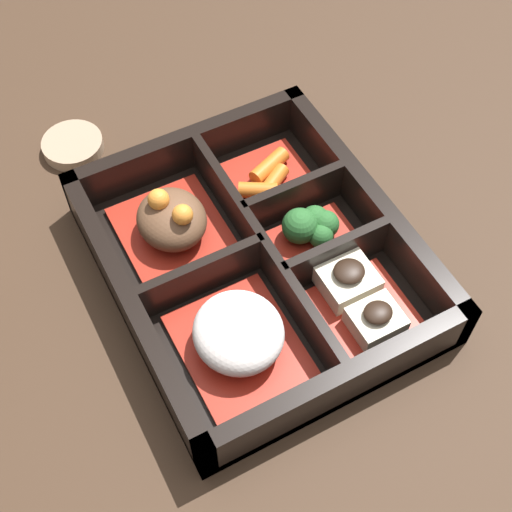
% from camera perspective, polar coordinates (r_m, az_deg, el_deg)
% --- Properties ---
extents(ground_plane, '(3.00, 3.00, 0.00)m').
position_cam_1_polar(ground_plane, '(0.62, -0.00, -1.31)').
color(ground_plane, '#382619').
extents(bento_base, '(0.28, 0.24, 0.01)m').
position_cam_1_polar(bento_base, '(0.61, -0.00, -1.06)').
color(bento_base, black).
rests_on(bento_base, ground_plane).
extents(bento_rim, '(0.28, 0.24, 0.05)m').
position_cam_1_polar(bento_rim, '(0.60, 0.25, 0.12)').
color(bento_rim, black).
rests_on(bento_rim, ground_plane).
extents(bowl_rice, '(0.10, 0.09, 0.05)m').
position_cam_1_polar(bowl_rice, '(0.55, -1.41, -6.34)').
color(bowl_rice, maroon).
rests_on(bowl_rice, bento_base).
extents(bowl_stew, '(0.10, 0.09, 0.05)m').
position_cam_1_polar(bowl_stew, '(0.62, -6.73, 2.72)').
color(bowl_stew, maroon).
rests_on(bowl_stew, bento_base).
extents(bowl_tofu, '(0.08, 0.08, 0.03)m').
position_cam_1_polar(bowl_tofu, '(0.58, 8.28, -3.48)').
color(bowl_tofu, maroon).
rests_on(bowl_tofu, bento_base).
extents(bowl_greens, '(0.05, 0.08, 0.04)m').
position_cam_1_polar(bowl_greens, '(0.61, 4.29, 2.25)').
color(bowl_greens, maroon).
rests_on(bowl_greens, bento_base).
extents(bowl_carrots, '(0.07, 0.08, 0.02)m').
position_cam_1_polar(bowl_carrots, '(0.66, 0.88, 6.27)').
color(bowl_carrots, maroon).
rests_on(bowl_carrots, bento_base).
extents(sauce_dish, '(0.06, 0.06, 0.01)m').
position_cam_1_polar(sauce_dish, '(0.72, -14.45, 8.59)').
color(sauce_dish, gray).
rests_on(sauce_dish, ground_plane).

